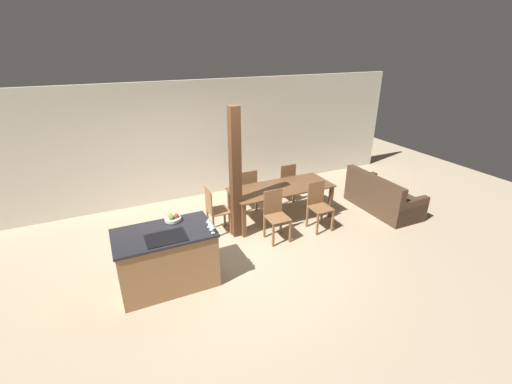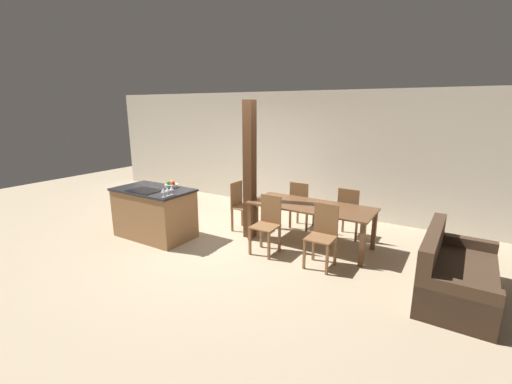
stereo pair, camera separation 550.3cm
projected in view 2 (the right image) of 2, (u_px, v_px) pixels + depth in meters
ground_plane at (222, 241)px, 6.18m from camera, size 16.00×16.00×0.00m
wall_back at (289, 151)px, 8.02m from camera, size 11.20×0.08×2.70m
kitchen_island at (155, 213)px, 6.31m from camera, size 1.44×0.85×0.92m
fruit_bowl at (171, 185)px, 6.30m from camera, size 0.25×0.25×0.11m
wine_glass_near at (163, 191)px, 5.55m from camera, size 0.08×0.08×0.15m
wine_glass_middle at (167, 189)px, 5.63m from camera, size 0.08×0.08×0.15m
wine_glass_far at (172, 188)px, 5.71m from camera, size 0.08×0.08×0.15m
dining_table at (311, 210)px, 5.88m from camera, size 2.13×0.87×0.72m
dining_chair_near_left at (267, 223)px, 5.61m from camera, size 0.40×0.40×0.95m
dining_chair_near_right at (323, 234)px, 5.12m from camera, size 0.40×0.40×0.95m
dining_chair_far_left at (301, 204)px, 6.70m from camera, size 0.40×0.40×0.95m
dining_chair_far_right at (349, 212)px, 6.21m from camera, size 0.40×0.40×0.95m
dining_chair_head_end at (241, 205)px, 6.65m from camera, size 0.40×0.40×0.95m
couch at (454, 276)px, 4.34m from camera, size 0.85×1.67×0.84m
timber_post at (250, 171)px, 6.10m from camera, size 0.18×0.18×2.48m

